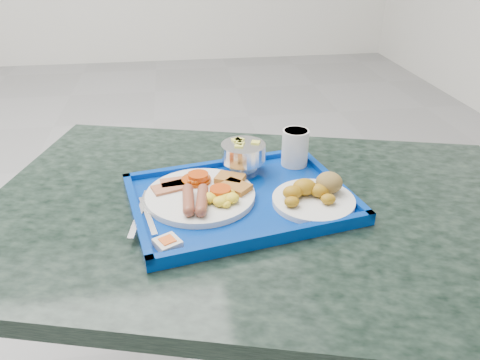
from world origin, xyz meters
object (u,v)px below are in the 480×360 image
object	(u,v)px
fruit_bowl	(243,153)
juice_cup	(295,146)
table	(252,272)
main_plate	(204,194)
tray	(240,200)
bread_plate	(315,194)

from	to	relation	value
fruit_bowl	juice_cup	world-z (taller)	juice_cup
table	main_plate	bearing A→B (deg)	174.00
table	fruit_bowl	size ratio (longest dim) A/B	12.81
table	juice_cup	xyz separation A→B (m)	(0.12, 0.14, 0.24)
main_plate	tray	bearing A→B (deg)	-3.02
table	bread_plate	world-z (taller)	bread_plate
main_plate	juice_cup	size ratio (longest dim) A/B	2.63
table	main_plate	size ratio (longest dim) A/B	5.69
main_plate	bread_plate	xyz separation A→B (m)	(0.22, -0.04, 0.00)
table	main_plate	world-z (taller)	main_plate
table	bread_plate	size ratio (longest dim) A/B	7.69
tray	main_plate	world-z (taller)	main_plate
fruit_bowl	tray	bearing A→B (deg)	-101.82
table	tray	bearing A→B (deg)	165.79
bread_plate	fruit_bowl	bearing A→B (deg)	128.19
fruit_bowl	main_plate	bearing A→B (deg)	-131.25
main_plate	bread_plate	bearing A→B (deg)	-10.99
tray	juice_cup	xyz separation A→B (m)	(0.15, 0.13, 0.05)
tray	main_plate	xyz separation A→B (m)	(-0.07, 0.00, 0.02)
juice_cup	fruit_bowl	bearing A→B (deg)	-172.53
juice_cup	tray	bearing A→B (deg)	-138.08
tray	main_plate	bearing A→B (deg)	176.98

